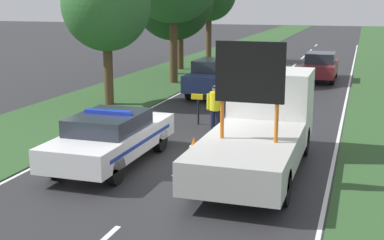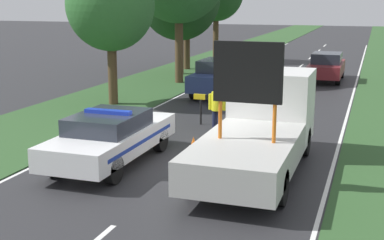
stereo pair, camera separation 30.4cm
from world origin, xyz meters
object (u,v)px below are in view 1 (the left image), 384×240
road_barrier (227,101)px  traffic_cone_near_truck (82,142)px  work_truck (262,125)px  queued_car_hatch_blue (214,76)px  police_car (111,137)px  traffic_cone_behind_barrier (194,149)px  police_officer (215,105)px  traffic_cone_centre_front (299,131)px  traffic_cone_lane_edge (136,122)px  traffic_cone_near_police (140,117)px  queued_car_wagon_maroon (320,66)px  pedestrian_civilian (240,101)px  roadside_tree_near_right (106,5)px

road_barrier → traffic_cone_near_truck: 5.56m
work_truck → queued_car_hatch_blue: bearing=-71.7°
police_car → traffic_cone_behind_barrier: (2.08, 0.84, -0.40)m
police_officer → traffic_cone_centre_front: bearing=-172.7°
work_truck → traffic_cone_lane_edge: work_truck is taller
work_truck → queued_car_hatch_blue: 10.99m
work_truck → traffic_cone_near_police: bearing=-38.0°
police_car → work_truck: work_truck is taller
police_officer → traffic_cone_behind_barrier: size_ratio=2.31×
traffic_cone_centre_front → traffic_cone_behind_barrier: 3.88m
police_car → queued_car_wagon_maroon: queued_car_wagon_maroon is taller
police_officer → queued_car_hatch_blue: bearing=-63.0°
pedestrian_civilian → roadside_tree_near_right: bearing=159.0°
pedestrian_civilian → traffic_cone_near_police: (-3.47, -0.45, -0.70)m
police_officer → pedestrian_civilian: bearing=-116.2°
traffic_cone_centre_front → pedestrian_civilian: bearing=154.7°
police_officer → traffic_cone_centre_front: 2.84m
queued_car_wagon_maroon → work_truck: bearing=89.2°
traffic_cone_near_police → roadside_tree_near_right: size_ratio=0.10×
traffic_cone_near_police → work_truck: bearing=-34.3°
work_truck → traffic_cone_behind_barrier: 1.99m
work_truck → traffic_cone_lane_edge: 5.38m
traffic_cone_centre_front → traffic_cone_lane_edge: bearing=-176.8°
road_barrier → queued_car_wagon_maroon: queued_car_wagon_maroon is taller
traffic_cone_near_police → traffic_cone_lane_edge: size_ratio=0.85×
pedestrian_civilian → roadside_tree_near_right: roadside_tree_near_right is taller
police_car → work_truck: 4.05m
police_car → traffic_cone_lane_edge: 3.61m
traffic_cone_near_police → traffic_cone_near_truck: traffic_cone_near_truck is taller
queued_car_hatch_blue → police_car: bearing=91.1°
road_barrier → traffic_cone_centre_front: road_barrier is taller
queued_car_wagon_maroon → queued_car_hatch_blue: bearing=54.6°
police_officer → traffic_cone_near_truck: size_ratio=2.34×
police_officer → queued_car_wagon_maroon: (2.32, 13.35, -0.19)m
road_barrier → roadside_tree_near_right: 6.97m
traffic_cone_behind_barrier → queued_car_wagon_maroon: bearing=82.9°
police_officer → road_barrier: bearing=-83.2°
queued_car_hatch_blue → traffic_cone_centre_front: bearing=123.0°
work_truck → road_barrier: work_truck is taller
police_officer → pedestrian_civilian: 1.04m
work_truck → pedestrian_civilian: bearing=-72.8°
traffic_cone_behind_barrier → queued_car_hatch_blue: bearing=102.5°
road_barrier → queued_car_wagon_maroon: 12.37m
traffic_cone_centre_front → roadside_tree_near_right: roadside_tree_near_right is taller
traffic_cone_behind_barrier → queued_car_wagon_maroon: size_ratio=0.16×
pedestrian_civilian → traffic_cone_near_police: size_ratio=2.82×
police_car → work_truck: bearing=11.4°
police_car → pedestrian_civilian: 5.40m
traffic_cone_near_police → traffic_cone_behind_barrier: bearing=-48.7°
pedestrian_civilian → traffic_cone_near_truck: (-3.73, -4.16, -0.66)m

